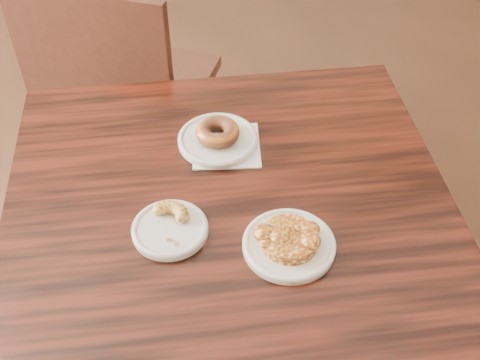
{
  "coord_description": "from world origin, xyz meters",
  "views": [
    {
      "loc": [
        0.09,
        -1.09,
        1.63
      ],
      "look_at": [
        0.06,
        -0.26,
        0.8
      ],
      "focal_mm": 45.0,
      "sensor_mm": 36.0,
      "label": 1
    }
  ],
  "objects_px": {
    "glazed_donut": "(218,132)",
    "chair_far": "(133,88)",
    "apple_fritter": "(290,237)",
    "cruller_fragment": "(169,223)",
    "cafe_table": "(232,313)"
  },
  "relations": [
    {
      "from": "cafe_table",
      "to": "cruller_fragment",
      "type": "relative_size",
      "value": 9.51
    },
    {
      "from": "cruller_fragment",
      "to": "chair_far",
      "type": "bearing_deg",
      "value": 106.15
    },
    {
      "from": "chair_far",
      "to": "cruller_fragment",
      "type": "relative_size",
      "value": 9.55
    },
    {
      "from": "cafe_table",
      "to": "glazed_donut",
      "type": "relative_size",
      "value": 9.35
    },
    {
      "from": "chair_far",
      "to": "apple_fritter",
      "type": "xyz_separation_m",
      "value": [
        0.47,
        -0.89,
        0.33
      ]
    },
    {
      "from": "chair_far",
      "to": "apple_fritter",
      "type": "bearing_deg",
      "value": 131.64
    },
    {
      "from": "cafe_table",
      "to": "apple_fritter",
      "type": "bearing_deg",
      "value": -48.5
    },
    {
      "from": "glazed_donut",
      "to": "chair_far",
      "type": "bearing_deg",
      "value": 118.29
    },
    {
      "from": "glazed_donut",
      "to": "cruller_fragment",
      "type": "xyz_separation_m",
      "value": [
        -0.08,
        -0.26,
        -0.01
      ]
    },
    {
      "from": "glazed_donut",
      "to": "cruller_fragment",
      "type": "distance_m",
      "value": 0.27
    },
    {
      "from": "apple_fritter",
      "to": "chair_far",
      "type": "bearing_deg",
      "value": 118.07
    },
    {
      "from": "chair_far",
      "to": "glazed_donut",
      "type": "height_order",
      "value": "chair_far"
    },
    {
      "from": "chair_far",
      "to": "cruller_fragment",
      "type": "bearing_deg",
      "value": 119.71
    },
    {
      "from": "glazed_donut",
      "to": "apple_fritter",
      "type": "bearing_deg",
      "value": -62.38
    },
    {
      "from": "glazed_donut",
      "to": "apple_fritter",
      "type": "height_order",
      "value": "glazed_donut"
    }
  ]
}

